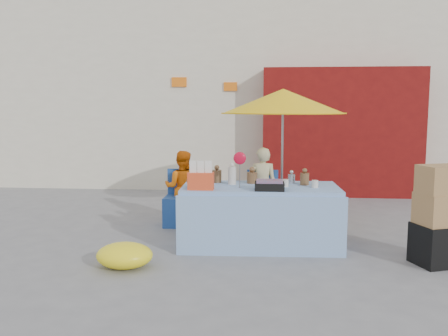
# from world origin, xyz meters

# --- Properties ---
(ground) EXTENTS (80.00, 80.00, 0.00)m
(ground) POSITION_xyz_m (0.00, 0.00, 0.00)
(ground) COLOR slate
(ground) RESTS_ON ground
(backdrop) EXTENTS (14.00, 8.00, 7.80)m
(backdrop) POSITION_xyz_m (0.52, 7.52, 3.10)
(backdrop) COLOR silver
(backdrop) RESTS_ON ground
(market_table) EXTENTS (2.10, 1.04, 1.25)m
(market_table) POSITION_xyz_m (0.58, 0.42, 0.41)
(market_table) COLOR #829AD0
(market_table) RESTS_ON ground
(chair_left) EXTENTS (0.48, 0.47, 0.85)m
(chair_left) POSITION_xyz_m (-0.64, 1.41, 0.26)
(chair_left) COLOR #204795
(chair_left) RESTS_ON ground
(chair_right) EXTENTS (0.48, 0.47, 0.85)m
(chair_right) POSITION_xyz_m (0.61, 1.41, 0.26)
(chair_right) COLOR #204795
(chair_right) RESTS_ON ground
(vendor_orange) EXTENTS (0.56, 0.43, 1.14)m
(vendor_orange) POSITION_xyz_m (-0.64, 1.54, 0.57)
(vendor_orange) COLOR #DB610B
(vendor_orange) RESTS_ON ground
(vendor_beige) EXTENTS (0.44, 0.29, 1.21)m
(vendor_beige) POSITION_xyz_m (0.61, 1.54, 0.60)
(vendor_beige) COLOR beige
(vendor_beige) RESTS_ON ground
(umbrella) EXTENTS (1.90, 1.90, 2.09)m
(umbrella) POSITION_xyz_m (0.91, 1.69, 1.89)
(umbrella) COLOR gray
(umbrella) RESTS_ON ground
(box_stack) EXTENTS (0.64, 0.58, 1.16)m
(box_stack) POSITION_xyz_m (2.65, -0.17, 0.53)
(box_stack) COLOR black
(box_stack) RESTS_ON ground
(tarp_bundle) EXTENTS (0.67, 0.55, 0.29)m
(tarp_bundle) POSITION_xyz_m (-0.92, -0.60, 0.14)
(tarp_bundle) COLOR yellow
(tarp_bundle) RESTS_ON ground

